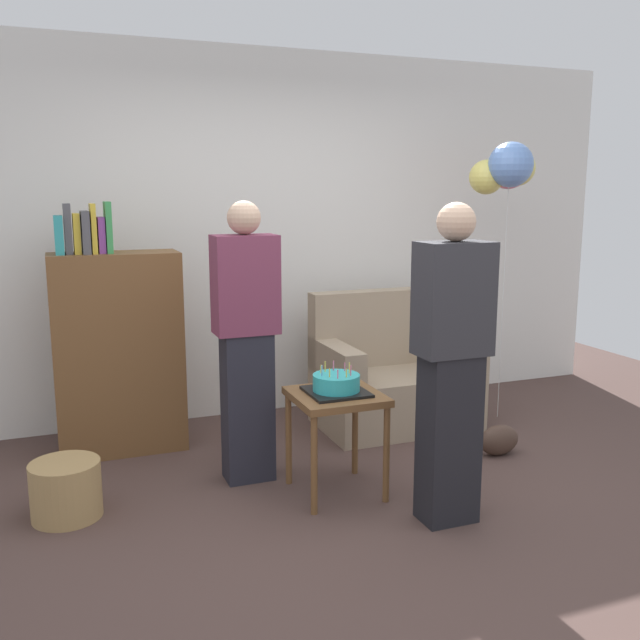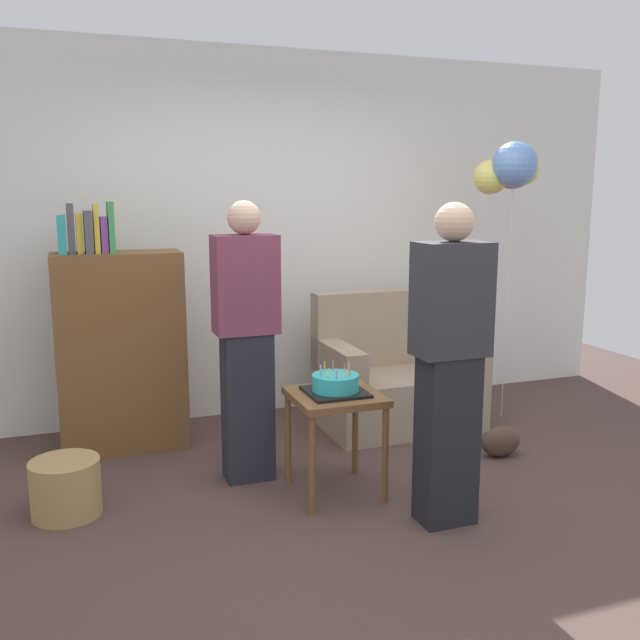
% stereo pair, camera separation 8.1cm
% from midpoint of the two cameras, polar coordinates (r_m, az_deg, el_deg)
% --- Properties ---
extents(ground_plane, '(8.00, 8.00, 0.00)m').
position_cam_midpoint_polar(ground_plane, '(3.75, 3.78, -16.15)').
color(ground_plane, '#4C3833').
extents(wall_back, '(6.00, 0.10, 2.70)m').
position_cam_midpoint_polar(wall_back, '(5.29, -5.45, 6.88)').
color(wall_back, silver).
rests_on(wall_back, ground_plane).
extents(couch, '(1.10, 0.70, 0.96)m').
position_cam_midpoint_polar(couch, '(5.11, 5.50, -4.75)').
color(couch, gray).
rests_on(couch, ground_plane).
extents(bookshelf, '(0.80, 0.36, 1.62)m').
position_cam_midpoint_polar(bookshelf, '(4.68, -16.73, -2.27)').
color(bookshelf, brown).
rests_on(bookshelf, ground_plane).
extents(side_table, '(0.48, 0.48, 0.58)m').
position_cam_midpoint_polar(side_table, '(3.89, 0.73, -7.25)').
color(side_table, brown).
rests_on(side_table, ground_plane).
extents(birthday_cake, '(0.32, 0.32, 0.17)m').
position_cam_midpoint_polar(birthday_cake, '(3.85, 0.74, -5.29)').
color(birthday_cake, black).
rests_on(birthday_cake, side_table).
extents(person_blowing_candles, '(0.36, 0.22, 1.63)m').
position_cam_midpoint_polar(person_blowing_candles, '(4.02, -6.62, -1.73)').
color(person_blowing_candles, '#23232D').
rests_on(person_blowing_candles, ground_plane).
extents(person_holding_cake, '(0.36, 0.22, 1.63)m').
position_cam_midpoint_polar(person_holding_cake, '(3.53, 10.05, -3.54)').
color(person_holding_cake, black).
rests_on(person_holding_cake, ground_plane).
extents(wicker_basket, '(0.36, 0.36, 0.30)m').
position_cam_midpoint_polar(wicker_basket, '(3.97, -20.65, -12.88)').
color(wicker_basket, '#A88451').
rests_on(wicker_basket, ground_plane).
extents(handbag, '(0.28, 0.14, 0.20)m').
position_cam_midpoint_polar(handbag, '(4.69, 13.95, -9.52)').
color(handbag, '#473328').
rests_on(handbag, ground_plane).
extents(balloon_bunch, '(0.50, 0.43, 2.02)m').
position_cam_midpoint_polar(balloon_bunch, '(5.24, 14.65, 11.91)').
color(balloon_bunch, silver).
rests_on(balloon_bunch, ground_plane).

